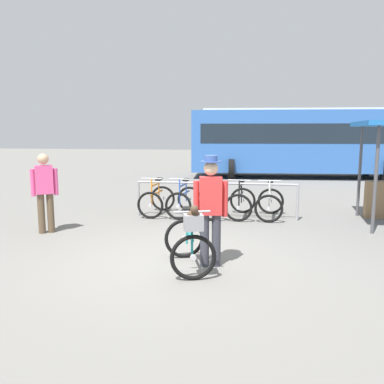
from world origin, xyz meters
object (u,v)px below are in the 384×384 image
object	(u,v)px
racked_bike_blue	(184,201)
bus_distant	(303,139)
pedestrian_with_backpack	(45,188)
racked_bike_red	(212,202)
racked_bike_orange	(157,200)
person_with_featured_bike	(211,206)
racked_bike_white	(270,203)
featured_bicycle	(190,239)
racked_bike_black	(241,202)

from	to	relation	value
racked_bike_blue	bus_distant	world-z (taller)	bus_distant
pedestrian_with_backpack	racked_bike_red	bearing A→B (deg)	32.80
racked_bike_blue	pedestrian_with_backpack	distance (m)	3.35
racked_bike_orange	person_with_featured_bike	xyz separation A→B (m)	(1.72, -3.68, 0.58)
person_with_featured_bike	bus_distant	xyz separation A→B (m)	(2.96, 12.77, 0.79)
pedestrian_with_backpack	racked_bike_white	bearing A→B (deg)	24.14
bus_distant	racked_bike_orange	bearing A→B (deg)	-117.24
bus_distant	featured_bicycle	bearing A→B (deg)	-103.96
racked_bike_red	bus_distant	size ratio (longest dim) A/B	0.11
racked_bike_white	bus_distant	world-z (taller)	bus_distant
pedestrian_with_backpack	bus_distant	distance (m)	12.98
racked_bike_blue	racked_bike_white	xyz separation A→B (m)	(2.10, -0.01, 0.00)
featured_bicycle	bus_distant	bearing A→B (deg)	76.04
racked_bike_red	racked_bike_black	bearing A→B (deg)	-0.40
pedestrian_with_backpack	bus_distant	size ratio (longest dim) A/B	0.16
person_with_featured_bike	bus_distant	world-z (taller)	bus_distant
person_with_featured_bike	featured_bicycle	bearing A→B (deg)	-136.89
racked_bike_blue	racked_bike_black	size ratio (longest dim) A/B	1.01
person_with_featured_bike	pedestrian_with_backpack	xyz separation A→B (m)	(-3.57, 1.58, -0.01)
racked_bike_red	racked_bike_black	distance (m)	0.70
racked_bike_white	featured_bicycle	distance (m)	4.16
racked_bike_orange	bus_distant	size ratio (longest dim) A/B	0.11
racked_bike_orange	bus_distant	world-z (taller)	bus_distant
racked_bike_black	racked_bike_red	bearing A→B (deg)	179.60
featured_bicycle	person_with_featured_bike	distance (m)	0.61
person_with_featured_bike	pedestrian_with_backpack	size ratio (longest dim) A/B	1.05
racked_bike_blue	bus_distant	bearing A→B (deg)	66.37
racked_bike_blue	person_with_featured_bike	distance (m)	3.86
racked_bike_red	racked_bike_white	distance (m)	1.40
bus_distant	racked_bike_white	bearing A→B (deg)	-101.66
racked_bike_black	pedestrian_with_backpack	bearing A→B (deg)	-152.13
racked_bike_white	person_with_featured_bike	bearing A→B (deg)	-106.37
racked_bike_orange	racked_bike_black	bearing A→B (deg)	-0.40
pedestrian_with_backpack	racked_bike_black	bearing A→B (deg)	27.87
racked_bike_white	featured_bicycle	world-z (taller)	featured_bicycle
bus_distant	racked_bike_black	bearing A→B (deg)	-105.82
racked_bike_orange	pedestrian_with_backpack	bearing A→B (deg)	-131.30
featured_bicycle	racked_bike_red	bearing A→B (deg)	90.56
racked_bike_red	bus_distant	bearing A→B (deg)	70.18
racked_bike_white	bus_distant	size ratio (longest dim) A/B	0.11
racked_bike_blue	racked_bike_white	size ratio (longest dim) A/B	1.01
featured_bicycle	pedestrian_with_backpack	bearing A→B (deg)	150.67
racked_bike_orange	racked_bike_blue	distance (m)	0.70
pedestrian_with_backpack	racked_bike_blue	bearing A→B (deg)	39.47
racked_bike_black	featured_bicycle	xyz separation A→B (m)	(-0.66, -3.93, 0.12)
racked_bike_orange	racked_bike_black	distance (m)	2.10
racked_bike_red	racked_bike_black	world-z (taller)	same
racked_bike_blue	pedestrian_with_backpack	bearing A→B (deg)	-140.53
racked_bike_blue	racked_bike_black	distance (m)	1.40
racked_bike_orange	racked_bike_red	xyz separation A→B (m)	(1.40, -0.01, -0.00)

